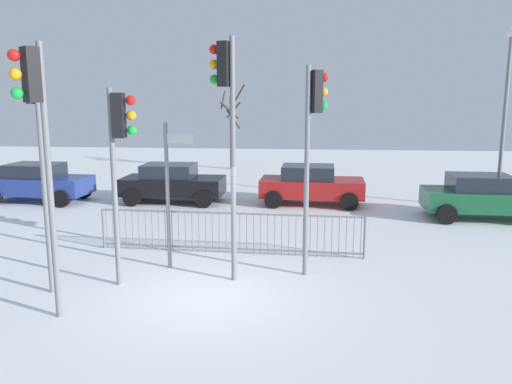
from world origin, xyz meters
The scene contains 14 objects.
ground_plane centered at (0.00, 0.00, 0.00)m, with size 60.00×60.00×0.00m, color white.
traffic_light_rear_right centered at (-3.34, 0.06, 3.52)m, with size 0.46×0.47×4.81m.
traffic_light_foreground_left centered at (2.04, 1.59, 3.38)m, with size 0.48×0.45×4.61m.
traffic_light_mid_right centered at (0.25, 1.05, 3.76)m, with size 0.55×0.37×5.15m.
traffic_light_rear_left centered at (-2.63, -1.27, 3.55)m, with size 0.46×0.48×4.85m.
traffic_light_foreground_right centered at (-1.89, 0.53, 3.03)m, with size 0.57×0.34×4.13m.
direction_sign_post centered at (-1.18, 1.65, 1.89)m, with size 0.74×0.33×3.39m.
pedestrian_guard_railing centered at (0.00, 2.91, 0.55)m, with size 6.83×0.32×1.07m.
car_black_trailing centered at (-3.13, 9.09, 0.77)m, with size 3.81×1.95×1.47m.
car_blue_far centered at (-8.29, 8.73, 0.77)m, with size 3.88×2.08×1.47m.
car_green_near centered at (7.70, 7.42, 0.77)m, with size 3.85×2.01×1.47m.
car_red_mid centered at (2.11, 9.21, 0.77)m, with size 3.86×2.04×1.47m.
street_lamp centered at (8.78, 9.09, 3.90)m, with size 0.36×0.36×6.31m.
bare_tree_left centered at (-2.19, 18.58, 2.27)m, with size 1.35×1.37×4.69m.
Camera 1 is at (1.89, -9.41, 3.92)m, focal length 35.38 mm.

